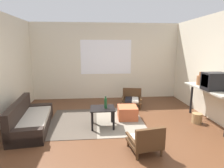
# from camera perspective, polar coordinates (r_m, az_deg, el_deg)

# --- Properties ---
(ground_plane) EXTENTS (7.80, 7.80, 0.00)m
(ground_plane) POSITION_cam_1_polar(r_m,az_deg,el_deg) (4.15, 0.85, -15.45)
(ground_plane) COLOR #56331E
(far_wall_with_window) EXTENTS (5.60, 0.13, 2.70)m
(far_wall_with_window) POSITION_cam_1_polar(r_m,az_deg,el_deg) (6.77, -1.85, 6.95)
(far_wall_with_window) COLOR beige
(far_wall_with_window) RESTS_ON ground
(area_rug) EXTENTS (2.35, 1.89, 0.01)m
(area_rug) POSITION_cam_1_polar(r_m,az_deg,el_deg) (4.85, -4.74, -11.30)
(area_rug) COLOR #4C4238
(area_rug) RESTS_ON ground
(couch) EXTENTS (0.91, 1.85, 0.66)m
(couch) POSITION_cam_1_polar(r_m,az_deg,el_deg) (4.76, -23.94, -10.16)
(couch) COLOR black
(couch) RESTS_ON ground
(coffee_table) EXTENTS (0.57, 0.52, 0.47)m
(coffee_table) POSITION_cam_1_polar(r_m,az_deg,el_deg) (4.42, -2.91, -8.59)
(coffee_table) COLOR black
(coffee_table) RESTS_ON ground
(armchair_by_window) EXTENTS (0.71, 0.70, 0.55)m
(armchair_by_window) POSITION_cam_1_polar(r_m,az_deg,el_deg) (5.98, 6.13, -4.37)
(armchair_by_window) COLOR #472D19
(armchair_by_window) RESTS_ON ground
(armchair_striped_foreground) EXTENTS (0.62, 0.61, 0.54)m
(armchair_striped_foreground) POSITION_cam_1_polar(r_m,az_deg,el_deg) (3.48, 10.42, -16.79)
(armchair_striped_foreground) COLOR #472D19
(armchair_striped_foreground) RESTS_ON ground
(ottoman_orange) EXTENTS (0.51, 0.51, 0.34)m
(ottoman_orange) POSITION_cam_1_polar(r_m,az_deg,el_deg) (4.95, 4.76, -8.78)
(ottoman_orange) COLOR #BC5633
(ottoman_orange) RESTS_ON ground
(console_shelf) EXTENTS (0.44, 1.58, 0.90)m
(console_shelf) POSITION_cam_1_polar(r_m,az_deg,el_deg) (5.06, 27.44, -2.21)
(console_shelf) COLOR #B2AD9E
(console_shelf) RESTS_ON ground
(crt_television) EXTENTS (0.49, 0.35, 0.40)m
(crt_television) POSITION_cam_1_polar(r_m,az_deg,el_deg) (4.84, 28.97, 0.74)
(crt_television) COLOR black
(crt_television) RESTS_ON console_shelf
(clay_vase) EXTENTS (0.18, 0.18, 0.34)m
(clay_vase) POSITION_cam_1_polar(r_m,az_deg,el_deg) (5.34, 25.51, 1.16)
(clay_vase) COLOR #935B38
(clay_vase) RESTS_ON console_shelf
(glass_bottle) EXTENTS (0.07, 0.07, 0.29)m
(glass_bottle) POSITION_cam_1_polar(r_m,az_deg,el_deg) (4.33, -1.97, -5.91)
(glass_bottle) COLOR #194723
(glass_bottle) RESTS_ON coffee_table
(wicker_basket) EXTENTS (0.24, 0.24, 0.25)m
(wicker_basket) POSITION_cam_1_polar(r_m,az_deg,el_deg) (5.16, 24.65, -9.52)
(wicker_basket) COLOR #9E7A4C
(wicker_basket) RESTS_ON ground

